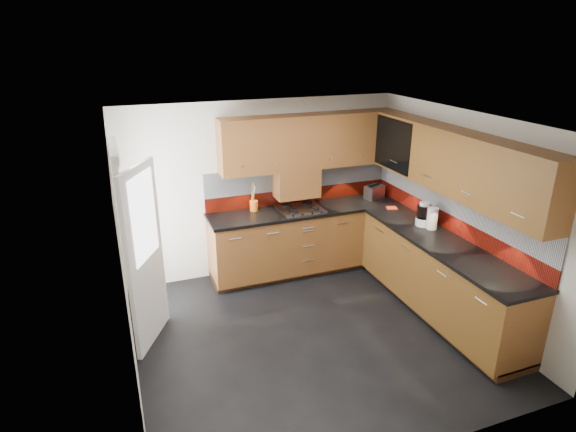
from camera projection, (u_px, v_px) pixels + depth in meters
name	position (u px, v px, depth m)	size (l,w,h in m)	color
room	(314.00, 210.00, 4.92)	(4.00, 3.80, 2.64)	black
base_cabinets	(366.00, 259.00, 6.28)	(2.70, 3.20, 0.95)	brown
countertop	(368.00, 225.00, 6.09)	(2.72, 3.22, 0.04)	black
backsplash	(375.00, 196.00, 6.25)	(2.70, 3.20, 0.54)	maroon
upper_cabinets	(382.00, 151.00, 5.88)	(2.50, 3.20, 0.72)	brown
extractor_hood	(297.00, 183.00, 6.57)	(0.60, 0.33, 0.40)	brown
glass_cabinet	(402.00, 142.00, 6.28)	(0.32, 0.80, 0.66)	black
back_door	(134.00, 249.00, 5.16)	(0.42, 1.19, 2.04)	white
gas_hob	(301.00, 209.00, 6.55)	(0.59, 0.52, 0.05)	silver
utensil_pot	(254.00, 204.00, 6.49)	(0.11, 0.11, 0.40)	orange
toaster	(374.00, 192.00, 6.97)	(0.32, 0.25, 0.20)	silver
food_processor	(424.00, 215.00, 5.98)	(0.18, 0.18, 0.31)	white
paper_towel	(432.00, 218.00, 5.88)	(0.13, 0.13, 0.27)	white
orange_cloth	(392.00, 208.00, 6.60)	(0.14, 0.12, 0.01)	red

